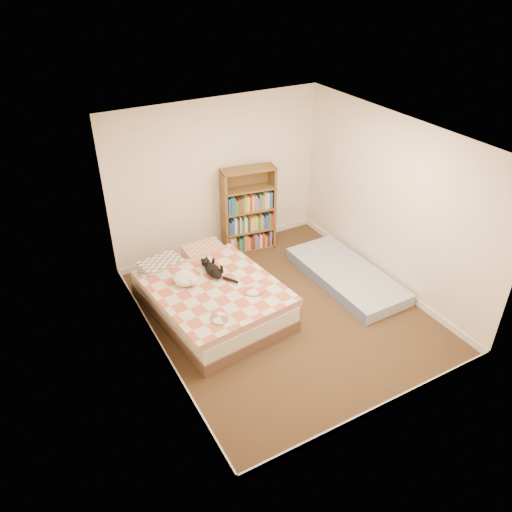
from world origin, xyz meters
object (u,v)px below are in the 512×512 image
bookshelf (248,219)px  white_dog (186,278)px  black_cat (213,269)px  floor_mattress (346,275)px  bed (210,296)px

bookshelf → white_dog: (-1.56, -1.15, 0.05)m
black_cat → bookshelf: bearing=40.1°
floor_mattress → bookshelf: bearing=117.1°
bookshelf → bed: bearing=-126.5°
floor_mattress → black_cat: 2.09m
bookshelf → floor_mattress: bearing=-53.2°
bed → black_cat: (0.12, 0.14, 0.32)m
bed → black_cat: size_ratio=3.28×
floor_mattress → black_cat: black_cat is taller
floor_mattress → white_dog: white_dog is taller
bed → black_cat: bearing=43.6°
bookshelf → black_cat: 1.60m
floor_mattress → black_cat: size_ratio=2.90×
floor_mattress → black_cat: bearing=165.9°
bed → floor_mattress: bearing=-15.4°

